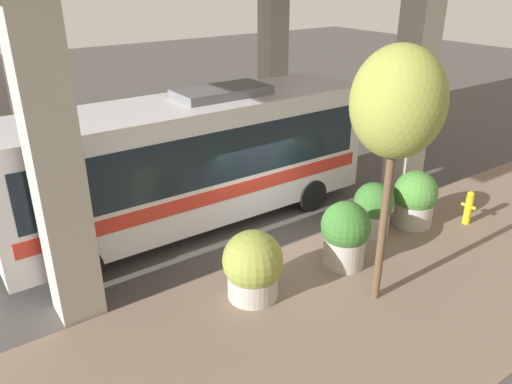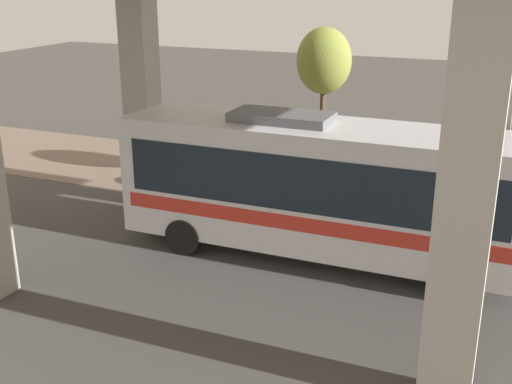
{
  "view_description": "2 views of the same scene",
  "coord_description": "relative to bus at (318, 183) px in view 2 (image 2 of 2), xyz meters",
  "views": [
    {
      "loc": [
        -8.98,
        7.27,
        6.8
      ],
      "look_at": [
        0.01,
        0.9,
        1.86
      ],
      "focal_mm": 35.0,
      "sensor_mm": 36.0,
      "label": 1
    },
    {
      "loc": [
        17.74,
        5.89,
        7.32
      ],
      "look_at": [
        0.7,
        -1.25,
        0.92
      ],
      "focal_mm": 45.0,
      "sensor_mm": 36.0,
      "label": 2
    }
  ],
  "objects": [
    {
      "name": "ground_plane",
      "position": [
        -2.53,
        -1.27,
        -2.09
      ],
      "size": [
        80.0,
        80.0,
        0.0
      ],
      "primitive_type": "plane",
      "color": "#474442",
      "rests_on": "ground"
    },
    {
      "name": "sidewalk_strip",
      "position": [
        -5.53,
        -1.27,
        -2.08
      ],
      "size": [
        6.0,
        40.0,
        0.02
      ],
      "color": "#7A6656",
      "rests_on": "ground"
    },
    {
      "name": "bus",
      "position": [
        0.0,
        0.0,
        0.0
      ],
      "size": [
        2.7,
        10.4,
        3.87
      ],
      "color": "silver",
      "rests_on": "ground"
    },
    {
      "name": "fire_hydrant",
      "position": [
        -4.53,
        -6.46,
        -1.57
      ],
      "size": [
        0.45,
        0.22,
        1.03
      ],
      "color": "gold",
      "rests_on": "ground"
    },
    {
      "name": "planter_front",
      "position": [
        -3.64,
        -5.14,
        -1.26
      ],
      "size": [
        1.22,
        1.22,
        1.65
      ],
      "color": "#ADA89E",
      "rests_on": "ground"
    },
    {
      "name": "planter_middle",
      "position": [
        -3.31,
        -3.79,
        -1.32
      ],
      "size": [
        1.1,
        1.1,
        1.51
      ],
      "color": "#ADA89E",
      "rests_on": "ground"
    },
    {
      "name": "planter_back",
      "position": [
        -4.05,
        -1.97,
        -1.2
      ],
      "size": [
        1.21,
        1.21,
        1.71
      ],
      "color": "#ADA89E",
      "rests_on": "ground"
    },
    {
      "name": "planter_extra",
      "position": [
        -3.82,
        0.63,
        -1.29
      ],
      "size": [
        1.35,
        1.35,
        1.63
      ],
      "color": "#ADA89E",
      "rests_on": "ground"
    },
    {
      "name": "street_tree_near",
      "position": [
        -5.46,
        -1.6,
        2.35
      ],
      "size": [
        1.83,
        1.83,
        5.58
      ],
      "color": "brown",
      "rests_on": "ground"
    }
  ]
}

